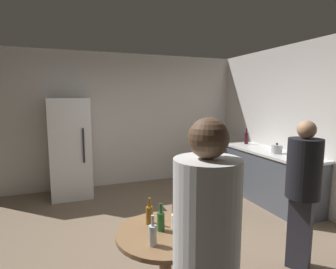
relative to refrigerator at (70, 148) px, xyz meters
The scene contains 16 objects.
ground_plane 2.57m from the refrigerator, 67.10° to the right, with size 5.20×5.20×0.10m, color #7A6651.
wall_back 1.12m from the refrigerator, 24.85° to the left, with size 5.32×0.06×2.70m, color silver.
wall_side_right 4.21m from the refrigerator, 31.72° to the right, with size 0.06×5.20×2.70m, color silver.
refrigerator is the anchor object (origin of this frame).
kitchen_counter 3.56m from the refrigerator, 24.72° to the right, with size 0.64×1.97×0.90m.
kettle 3.59m from the refrigerator, 28.38° to the right, with size 0.24×0.17×0.18m.
wine_bottle_on_counter 3.36m from the refrigerator, 13.11° to the right, with size 0.08×0.08×0.31m.
beer_bottle_on_counter 3.83m from the refrigerator, 32.56° to the right, with size 0.06×0.06×0.23m.
foreground_table 3.32m from the refrigerator, 78.78° to the right, with size 0.80×0.80×0.73m.
beer_bottle_amber 3.11m from the refrigerator, 79.54° to the right, with size 0.06×0.06×0.23m.
beer_bottle_brown 3.17m from the refrigerator, 75.26° to the right, with size 0.06×0.06×0.23m.
beer_bottle_green 3.27m from the refrigerator, 79.12° to the right, with size 0.06×0.06×0.23m.
beer_bottle_clear 3.44m from the refrigerator, 81.86° to the right, with size 0.06×0.06×0.23m.
plastic_cup_white 3.29m from the refrigerator, 76.77° to the right, with size 0.08×0.08×0.11m, color white.
person_in_white_shirt 4.09m from the refrigerator, 82.05° to the right, with size 0.34×0.34×1.72m.
person_in_black_shirt 3.83m from the refrigerator, 54.96° to the right, with size 0.47×0.47×1.58m.
Camera 1 is at (-1.01, -3.00, 1.81)m, focal length 29.23 mm.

